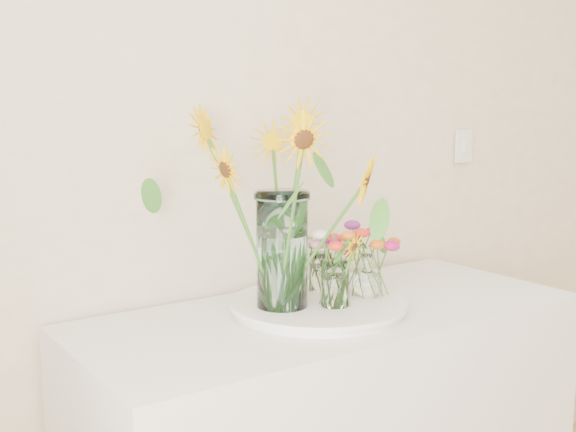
# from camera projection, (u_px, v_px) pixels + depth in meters

# --- Properties ---
(tray) EXTENTS (0.45, 0.45, 0.02)m
(tray) POSITION_uv_depth(u_px,v_px,m) (318.00, 307.00, 1.94)
(tray) COLOR white
(tray) RESTS_ON counter
(mason_jar) EXTENTS (0.18, 0.18, 0.31)m
(mason_jar) POSITION_uv_depth(u_px,v_px,m) (282.00, 250.00, 1.87)
(mason_jar) COLOR #ACDEE4
(mason_jar) RESTS_ON tray
(sunflower_bouquet) EXTENTS (0.98, 0.98, 0.56)m
(sunflower_bouquet) POSITION_uv_depth(u_px,v_px,m) (282.00, 202.00, 1.85)
(sunflower_bouquet) COLOR #FFBF05
(sunflower_bouquet) RESTS_ON tray
(small_vase_a) EXTENTS (0.09, 0.09, 0.13)m
(small_vase_a) POSITION_uv_depth(u_px,v_px,m) (335.00, 284.00, 1.88)
(small_vase_a) COLOR white
(small_vase_a) RESTS_ON tray
(wildflower_posy_a) EXTENTS (0.18, 0.18, 0.22)m
(wildflower_posy_a) POSITION_uv_depth(u_px,v_px,m) (335.00, 268.00, 1.88)
(wildflower_posy_a) COLOR orange
(wildflower_posy_a) RESTS_ON tray
(small_vase_b) EXTENTS (0.09, 0.09, 0.12)m
(small_vase_b) POSITION_uv_depth(u_px,v_px,m) (367.00, 275.00, 1.99)
(small_vase_b) COLOR white
(small_vase_b) RESTS_ON tray
(wildflower_posy_b) EXTENTS (0.23, 0.23, 0.21)m
(wildflower_posy_b) POSITION_uv_depth(u_px,v_px,m) (367.00, 259.00, 1.99)
(wildflower_posy_b) COLOR orange
(wildflower_posy_b) RESTS_ON tray
(small_vase_c) EXTENTS (0.08, 0.08, 0.11)m
(small_vase_c) POSITION_uv_depth(u_px,v_px,m) (321.00, 272.00, 2.05)
(small_vase_c) COLOR white
(small_vase_c) RESTS_ON tray
(wildflower_posy_c) EXTENTS (0.17, 0.17, 0.20)m
(wildflower_posy_c) POSITION_uv_depth(u_px,v_px,m) (321.00, 257.00, 2.04)
(wildflower_posy_c) COLOR orange
(wildflower_posy_c) RESTS_ON tray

